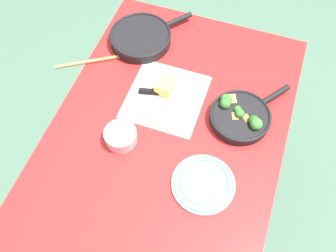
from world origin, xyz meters
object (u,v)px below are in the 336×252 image
grater_knife (159,93)px  prep_bowl_steel (121,136)px  wooden_spoon (113,57)px  cheese_block (165,85)px  skillet_broccoli (241,116)px  skillet_eggs (141,37)px  dinner_plate_stack (203,183)px

grater_knife → prep_bowl_steel: size_ratio=1.90×
wooden_spoon → cheese_block: size_ratio=3.98×
wooden_spoon → prep_bowl_steel: size_ratio=2.91×
wooden_spoon → skillet_broccoli: bearing=-43.6°
skillet_broccoli → grater_knife: 0.34m
grater_knife → skillet_broccoli: bearing=-14.7°
skillet_eggs → grater_knife: skillet_eggs is taller
prep_bowl_steel → cheese_block: bearing=164.3°
cheese_block → prep_bowl_steel: (0.27, -0.08, 0.00)m
grater_knife → cheese_block: size_ratio=2.60×
grater_knife → dinner_plate_stack: size_ratio=1.03×
skillet_eggs → prep_bowl_steel: (0.48, 0.11, 0.00)m
grater_knife → dinner_plate_stack: dinner_plate_stack is taller
skillet_eggs → wooden_spoon: bearing=-171.3°
dinner_plate_stack → prep_bowl_steel: bearing=-102.0°
skillet_broccoli → skillet_eggs: bearing=99.8°
skillet_eggs → dinner_plate_stack: (0.56, 0.45, -0.01)m
skillet_eggs → prep_bowl_steel: prep_bowl_steel is taller
wooden_spoon → dinner_plate_stack: 0.68m
skillet_broccoli → cheese_block: 0.32m
grater_knife → dinner_plate_stack: (0.31, 0.28, 0.00)m
skillet_eggs → prep_bowl_steel: 0.50m
cheese_block → dinner_plate_stack: (0.35, 0.26, -0.01)m
grater_knife → skillet_eggs: bearing=112.1°
skillet_eggs → cheese_block: same height
wooden_spoon → cheese_block: bearing=-48.4°
skillet_eggs → skillet_broccoli: bearing=-77.1°
dinner_plate_stack → prep_bowl_steel: size_ratio=1.85×
skillet_eggs → grater_knife: 0.30m
skillet_eggs → dinner_plate_stack: 0.71m
skillet_eggs → cheese_block: (0.21, 0.18, -0.00)m
cheese_block → wooden_spoon: bearing=-106.5°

